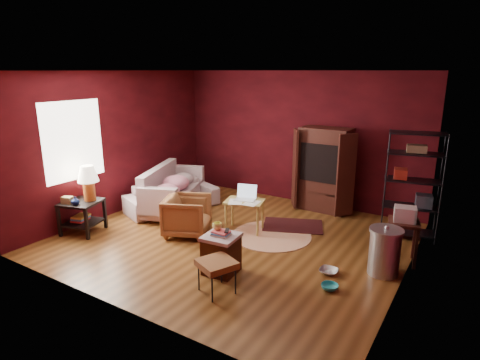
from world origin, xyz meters
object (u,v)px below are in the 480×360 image
at_px(armchair, 187,214).
at_px(side_table, 85,193).
at_px(laptop_desk, 245,204).
at_px(sofa, 172,192).
at_px(hamper, 221,253).
at_px(tv_armoire, 324,168).
at_px(wire_shelving, 414,181).

distance_m(armchair, side_table, 1.84).
bearing_deg(laptop_desk, sofa, 158.85).
bearing_deg(sofa, laptop_desk, -74.45).
bearing_deg(sofa, hamper, -103.72).
xyz_separation_m(sofa, hamper, (2.40, -1.69, -0.07)).
xyz_separation_m(sofa, side_table, (-0.49, -1.71, 0.35)).
distance_m(armchair, laptop_desk, 1.03).
relative_size(sofa, side_table, 1.57).
distance_m(laptop_desk, tv_armoire, 2.02).
height_order(hamper, laptop_desk, laptop_desk).
bearing_deg(sofa, wire_shelving, -55.16).
height_order(sofa, armchair, armchair).
relative_size(side_table, wire_shelving, 0.66).
distance_m(sofa, side_table, 1.81).
height_order(side_table, tv_armoire, tv_armoire).
bearing_deg(armchair, laptop_desk, -73.97).
distance_m(side_table, wire_shelving, 5.66).
distance_m(tv_armoire, wire_shelving, 1.88).
xyz_separation_m(hamper, laptop_desk, (-0.52, 1.50, 0.22)).
relative_size(side_table, laptop_desk, 1.46).
bearing_deg(armchair, wire_shelving, -84.78).
xyz_separation_m(armchair, hamper, (1.30, -0.83, -0.08)).
bearing_deg(tv_armoire, sofa, -146.69).
bearing_deg(wire_shelving, side_table, -162.59).
bearing_deg(wire_shelving, armchair, -161.97).
height_order(sofa, tv_armoire, tv_armoire).
bearing_deg(hamper, sofa, 144.84).
bearing_deg(laptop_desk, side_table, -162.68).
bearing_deg(hamper, wire_shelving, 53.49).
height_order(laptop_desk, tv_armoire, tv_armoire).
relative_size(armchair, laptop_desk, 0.92).
distance_m(side_table, hamper, 2.93).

